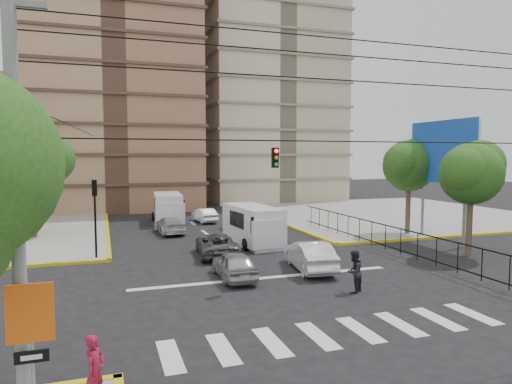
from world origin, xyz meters
name	(u,v)px	position (x,y,z in m)	size (l,w,h in m)	color
ground	(275,285)	(0.00, 0.00, 0.00)	(160.00, 160.00, 0.00)	black
sidewalk_ne	(388,213)	(20.00, 20.00, 0.07)	(26.00, 26.00, 0.15)	gray
crosswalk_stripes	(339,332)	(0.00, -6.00, 0.01)	(12.00, 2.40, 0.01)	silver
stop_line	(266,278)	(0.00, 1.20, 0.01)	(13.00, 0.40, 0.01)	silver
tower_beige	(266,21)	(14.00, 40.00, 24.00)	(17.00, 16.00, 48.00)	tan
park_fence	(385,252)	(9.00, 4.50, 0.00)	(0.10, 22.50, 1.66)	black
billboard	(443,154)	(14.45, 6.00, 6.00)	(0.36, 6.20, 8.10)	slate
tree_park_a	(472,171)	(13.08, 2.01, 5.01)	(4.41, 3.60, 6.83)	#473828
tree_park_c	(410,163)	(14.09, 9.01, 5.34)	(4.65, 3.80, 7.25)	#473828
tree_tudor	(33,165)	(-11.90, 16.01, 5.22)	(5.39, 4.40, 7.43)	#473828
traffic_light_nw	(95,205)	(-7.80, 7.80, 3.11)	(0.28, 0.22, 4.40)	black
traffic_light_hanging	(293,155)	(0.00, -2.04, 5.90)	(18.00, 9.12, 0.92)	black
utility_pole_sw	(17,212)	(-9.00, -9.00, 4.77)	(1.40, 0.28, 9.00)	slate
district_sign	(31,328)	(-8.80, -9.24, 2.45)	(0.90, 0.12, 3.20)	slate
van_right_lane	(254,226)	(2.03, 9.06, 1.24)	(2.77, 5.85, 2.55)	silver
van_left_lane	(168,209)	(-2.00, 20.58, 1.25)	(2.67, 5.86, 2.57)	silver
car_silver_front_left	(234,265)	(-1.48, 1.58, 0.67)	(1.58, 3.92, 1.34)	#A8A9AD
car_white_front_right	(310,255)	(2.68, 1.92, 0.76)	(1.62, 4.63, 1.53)	white
car_grey_mid_left	(217,245)	(-1.07, 6.77, 0.66)	(2.19, 4.76, 1.32)	#56585E
car_silver_rear_left	(169,225)	(-2.64, 15.40, 0.64)	(1.79, 4.40, 1.28)	silver
car_darkgrey_mid_right	(239,222)	(2.68, 14.69, 0.70)	(1.65, 4.10, 1.40)	#242426
car_white_rear_right	(204,215)	(1.12, 20.34, 0.63)	(1.33, 3.80, 1.25)	white
pedestrian_sw_corner	(95,370)	(-7.63, -8.39, 0.99)	(0.61, 0.40, 1.67)	maroon
pedestrian_crosswalk	(354,271)	(2.81, -2.21, 0.92)	(0.89, 0.70, 1.84)	black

